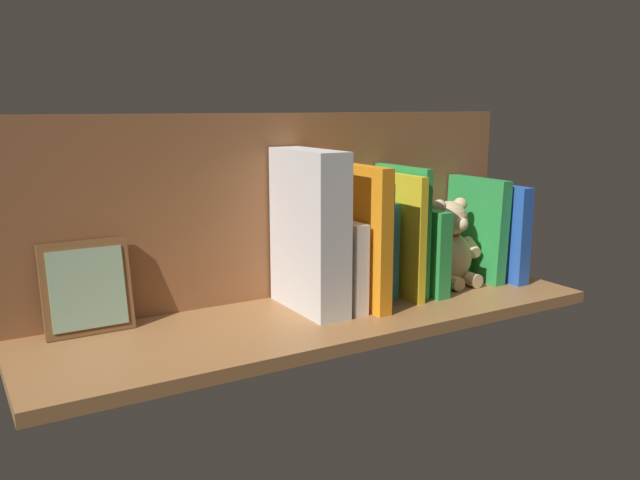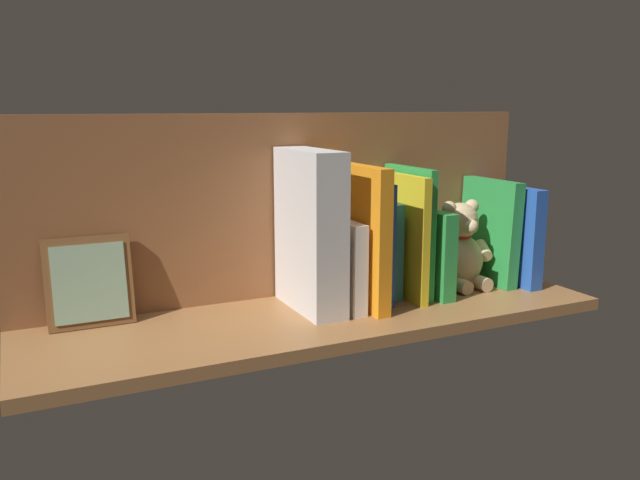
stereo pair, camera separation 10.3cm
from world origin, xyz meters
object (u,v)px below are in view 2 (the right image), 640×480
object	(u,v)px
dictionary_thick_white	(310,231)
picture_frame_leaning	(89,282)
book_0	(507,234)
teddy_bear	(460,249)

from	to	relation	value
dictionary_thick_white	picture_frame_leaning	distance (cm)	39.04
book_0	picture_frame_leaning	bearing A→B (deg)	-4.85
book_0	picture_frame_leaning	xyz separation A→B (cm)	(83.79, -7.11, -2.57)
book_0	teddy_bear	bearing A→B (deg)	-1.96
teddy_bear	picture_frame_leaning	size ratio (longest dim) A/B	1.16
teddy_bear	dictionary_thick_white	size ratio (longest dim) A/B	0.62
book_0	picture_frame_leaning	size ratio (longest dim) A/B	1.32
book_0	teddy_bear	size ratio (longest dim) A/B	1.13
book_0	teddy_bear	xyz separation A→B (cm)	(12.01, -0.41, -2.29)
teddy_bear	dictionary_thick_white	distance (cm)	34.72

